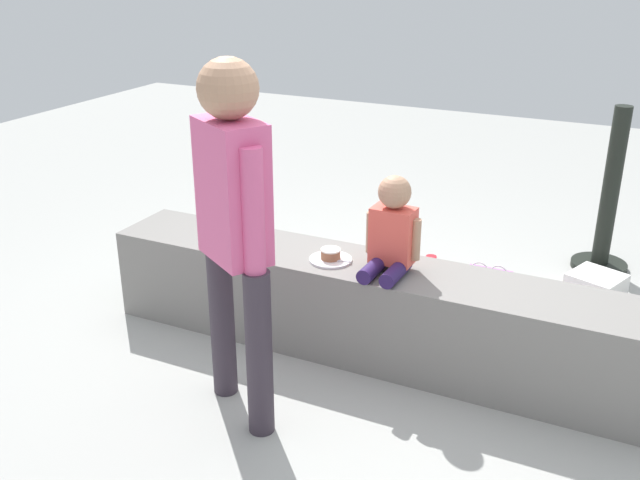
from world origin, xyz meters
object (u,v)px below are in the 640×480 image
Objects in this scene: gift_bag at (486,297)px; party_cup_red at (431,264)px; handbag_black_leather at (425,308)px; cake_box_white at (596,285)px; child_seated at (392,230)px; cake_plate at (331,257)px; adult_standing at (234,214)px; water_bottle_near_gift at (358,277)px; handbag_brown_canvas at (310,263)px.

gift_bag is 3.11× the size of party_cup_red.
cake_box_white is at bearing 44.74° from handbag_black_leather.
child_seated reaches higher than party_cup_red.
gift_bag reaches higher than cake_box_white.
gift_bag is (0.68, 0.62, -0.37)m from cake_plate.
adult_standing is 2.07m from party_cup_red.
water_bottle_near_gift is (-0.82, 0.08, -0.07)m from gift_bag.
water_bottle_near_gift is at bearing 123.46° from child_seated.
gift_bag is 1.27× the size of handbag_brown_canvas.
handbag_brown_canvas is at bearing 174.78° from gift_bag.
child_seated is 0.90m from gift_bag.
water_bottle_near_gift is 1.67× the size of party_cup_red.
water_bottle_near_gift is (-0.45, 0.68, -0.63)m from child_seated.
child_seated is 2.44× the size of water_bottle_near_gift.
child_seated reaches higher than handbag_black_leather.
adult_standing is at bearing -121.88° from gift_bag.
adult_standing is 1.74m from gift_bag.
handbag_black_leather is 1.12× the size of handbag_brown_canvas.
party_cup_red is 0.72m from handbag_black_leather.
cake_plate is 1.89× the size of party_cup_red.
party_cup_red is at bearing 132.99° from gift_bag.
child_seated is 1.66× the size of cake_box_white.
adult_standing is 0.82m from cake_plate.
handbag_black_leather is 0.90m from handbag_brown_canvas.
handbag_black_leather is at bearing -149.79° from gift_bag.
handbag_black_leather is (-0.30, -0.18, -0.05)m from gift_bag.
cake_box_white is 0.90× the size of handbag_black_leather.
child_seated is 1.03m from water_bottle_near_gift.
adult_standing is at bearing -100.75° from cake_plate.
cake_plate is 1.13× the size of water_bottle_near_gift.
handbag_brown_canvas is at bearing -162.22° from cake_box_white.
adult_standing is 13.57× the size of party_cup_red.
gift_bag is at bearing 30.21° from handbag_black_leather.
handbag_brown_canvas reaches higher than party_cup_red.
gift_bag is at bearing 42.40° from cake_plate.
cake_box_white is (0.90, 1.25, -0.65)m from child_seated.
gift_bag reaches higher than handbag_black_leather.
water_bottle_near_gift is 0.57m from handbag_black_leather.
cake_plate is at bearing -99.85° from party_cup_red.
cake_plate is at bearing -130.33° from handbag_black_leather.
water_bottle_near_gift is (-0.13, 0.70, -0.44)m from cake_plate.
handbag_black_leather is (0.51, -0.26, 0.02)m from water_bottle_near_gift.
water_bottle_near_gift is at bearing -157.06° from cake_box_white.
gift_bag is 1.17m from handbag_brown_canvas.
gift_bag is (0.81, 1.31, -0.81)m from adult_standing.
handbag_black_leather is (-0.83, -0.83, 0.04)m from cake_box_white.
handbag_brown_canvas is (-0.35, 0.03, 0.01)m from water_bottle_near_gift.
cake_box_white is (0.53, 0.65, -0.09)m from gift_bag.
handbag_black_leather reaches higher than party_cup_red.
party_cup_red is 0.79m from handbag_brown_canvas.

